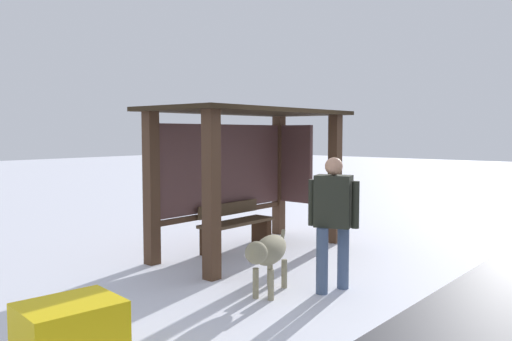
{
  "coord_description": "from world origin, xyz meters",
  "views": [
    {
      "loc": [
        -6.11,
        -5.28,
        1.88
      ],
      "look_at": [
        -0.09,
        -0.17,
        1.31
      ],
      "focal_mm": 36.52,
      "sensor_mm": 36.0,
      "label": 1
    }
  ],
  "objects_px": {
    "bench_left_inside": "(236,227)",
    "dog": "(268,252)",
    "bus_shelter": "(246,153)",
    "person_walking": "(333,214)"
  },
  "relations": [
    {
      "from": "bus_shelter",
      "to": "bench_left_inside",
      "type": "height_order",
      "value": "bus_shelter"
    },
    {
      "from": "person_walking",
      "to": "dog",
      "type": "xyz_separation_m",
      "value": [
        -0.6,
        0.49,
        -0.42
      ]
    },
    {
      "from": "bus_shelter",
      "to": "dog",
      "type": "xyz_separation_m",
      "value": [
        -1.61,
        -1.76,
        -1.06
      ]
    },
    {
      "from": "bench_left_inside",
      "to": "dog",
      "type": "distance_m",
      "value": 2.42
    },
    {
      "from": "person_walking",
      "to": "dog",
      "type": "height_order",
      "value": "person_walking"
    },
    {
      "from": "bench_left_inside",
      "to": "bus_shelter",
      "type": "bearing_deg",
      "value": -49.86
    },
    {
      "from": "person_walking",
      "to": "dog",
      "type": "distance_m",
      "value": 0.89
    },
    {
      "from": "bus_shelter",
      "to": "dog",
      "type": "relative_size",
      "value": 3.18
    },
    {
      "from": "bench_left_inside",
      "to": "dog",
      "type": "bearing_deg",
      "value": -128.47
    },
    {
      "from": "dog",
      "to": "bench_left_inside",
      "type": "bearing_deg",
      "value": 51.53
    }
  ]
}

